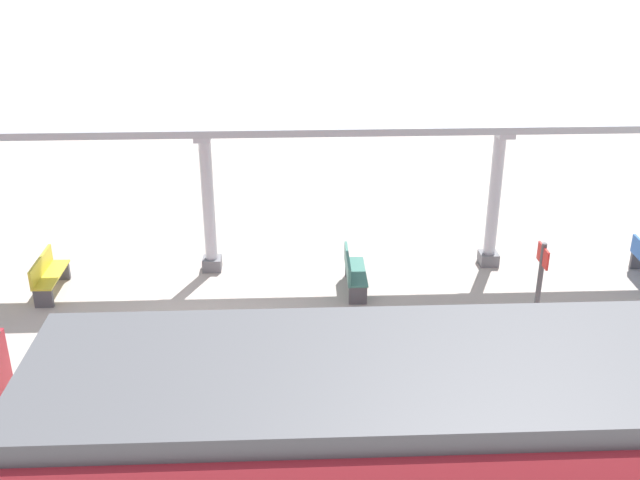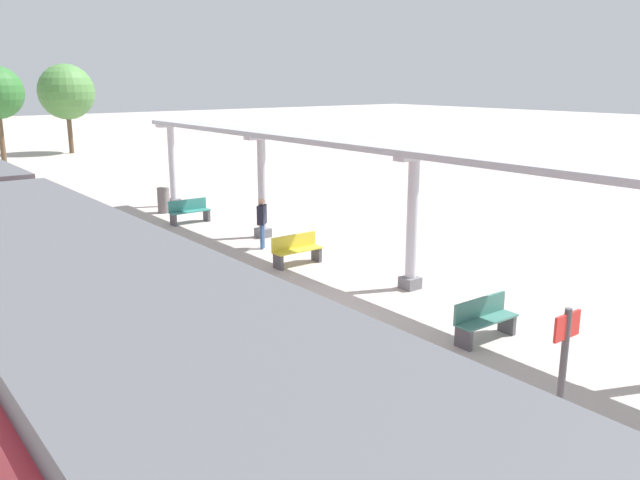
% 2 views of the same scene
% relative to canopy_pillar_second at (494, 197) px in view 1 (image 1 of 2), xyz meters
% --- Properties ---
extents(ground_plane, '(176.00, 176.00, 0.00)m').
position_rel_canopy_pillar_second_xyz_m(ground_plane, '(-3.72, 6.73, -1.72)').
color(ground_plane, '#B1A49A').
extents(canopy_pillar_second, '(1.10, 0.44, 3.38)m').
position_rel_canopy_pillar_second_xyz_m(canopy_pillar_second, '(0.00, 0.00, 0.00)').
color(canopy_pillar_second, slate).
rests_on(canopy_pillar_second, ground).
extents(canopy_pillar_third, '(1.10, 0.44, 3.38)m').
position_rel_canopy_pillar_second_xyz_m(canopy_pillar_third, '(0.00, 6.64, 0.00)').
color(canopy_pillar_third, slate).
rests_on(canopy_pillar_third, ground).
extents(canopy_beam, '(1.20, 28.21, 0.16)m').
position_rel_canopy_pillar_second_xyz_m(canopy_beam, '(0.00, 6.70, 1.75)').
color(canopy_beam, '#A8AAB2').
rests_on(canopy_beam, canopy_pillar_nearest).
extents(bench_near_end, '(1.51, 0.47, 0.86)m').
position_rel_canopy_pillar_second_xyz_m(bench_near_end, '(-1.18, 3.39, -1.28)').
color(bench_near_end, '#3B7266').
rests_on(bench_near_end, ground).
extents(bench_mid_platform, '(1.50, 0.44, 0.86)m').
position_rel_canopy_pillar_second_xyz_m(bench_mid_platform, '(-1.03, 10.16, -1.28)').
color(bench_mid_platform, gold).
rests_on(bench_mid_platform, ground).
extents(platform_info_sign, '(0.56, 0.10, 2.20)m').
position_rel_canopy_pillar_second_xyz_m(platform_info_sign, '(-3.72, 0.08, -0.39)').
color(platform_info_sign, '#4C4C51').
rests_on(platform_info_sign, ground).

